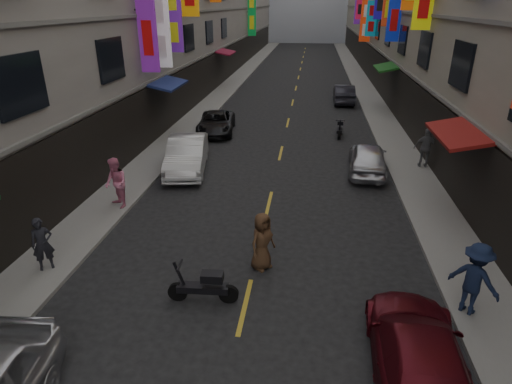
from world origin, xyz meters
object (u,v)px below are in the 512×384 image
(car_left_mid, at_px, (187,154))
(pedestrian_lnear, at_px, (42,244))
(scooter_far_right, at_px, (340,129))
(car_left_far, at_px, (216,123))
(car_right_far, at_px, (344,94))
(car_right_mid, at_px, (368,158))
(pedestrian_lfar, at_px, (116,183))
(pedestrian_rfar, at_px, (426,148))
(scooter_crossing, at_px, (204,287))
(pedestrian_rnear, at_px, (474,279))
(car_right_near, at_px, (419,356))
(pedestrian_crossing, at_px, (262,241))

(car_left_mid, xyz_separation_m, pedestrian_lnear, (-1.75, -8.26, 0.14))
(scooter_far_right, bearing_deg, pedestrian_lnear, 64.72)
(car_left_far, bearing_deg, car_left_mid, -96.50)
(car_right_far, bearing_deg, car_right_mid, 90.57)
(scooter_far_right, distance_m, pedestrian_lnear, 17.09)
(pedestrian_lfar, height_order, pedestrian_rfar, pedestrian_lfar)
(scooter_crossing, distance_m, scooter_far_right, 15.89)
(scooter_far_right, distance_m, car_left_far, 7.10)
(car_right_far, relative_size, pedestrian_rnear, 2.24)
(car_right_far, distance_m, pedestrian_lnear, 25.46)
(car_left_far, relative_size, car_right_near, 0.96)
(car_left_far, bearing_deg, car_right_near, -72.10)
(car_left_mid, height_order, car_right_mid, car_left_mid)
(pedestrian_lnear, distance_m, pedestrian_rfar, 15.76)
(pedestrian_rfar, bearing_deg, car_left_mid, 12.66)
(car_left_mid, relative_size, car_right_far, 1.11)
(car_right_far, bearing_deg, pedestrian_lfar, 64.60)
(car_right_near, bearing_deg, pedestrian_lnear, -12.96)
(pedestrian_rfar, bearing_deg, car_right_near, 81.41)
(car_left_far, bearing_deg, scooter_far_right, -4.94)
(car_left_mid, relative_size, pedestrian_rfar, 2.58)
(scooter_crossing, relative_size, pedestrian_lnear, 1.16)
(car_right_near, xyz_separation_m, car_right_mid, (0.27, 11.64, 0.04))
(car_right_far, relative_size, pedestrian_lfar, 2.24)
(car_right_near, relative_size, pedestrian_crossing, 2.59)
(car_right_mid, xyz_separation_m, pedestrian_lnear, (-9.75, -9.03, 0.22))
(car_right_near, xyz_separation_m, pedestrian_crossing, (-3.50, 3.60, 0.21))
(car_left_mid, distance_m, car_right_near, 13.35)
(car_left_far, relative_size, car_right_mid, 1.07)
(pedestrian_lnear, relative_size, pedestrian_rfar, 0.87)
(scooter_crossing, bearing_deg, car_right_mid, -30.55)
(car_right_near, bearing_deg, scooter_crossing, -19.20)
(car_right_mid, bearing_deg, pedestrian_lfar, 32.48)
(pedestrian_rnear, height_order, pedestrian_rfar, pedestrian_rnear)
(pedestrian_rnear, bearing_deg, scooter_far_right, -40.36)
(pedestrian_crossing, bearing_deg, pedestrian_rfar, 2.12)
(pedestrian_lfar, height_order, pedestrian_crossing, pedestrian_lfar)
(scooter_far_right, bearing_deg, car_right_mid, 105.08)
(pedestrian_rnear, bearing_deg, pedestrian_rfar, -55.79)
(car_right_near, bearing_deg, car_right_far, -87.69)
(car_left_mid, height_order, pedestrian_rfar, pedestrian_rfar)
(car_left_mid, height_order, pedestrian_crossing, pedestrian_crossing)
(car_right_mid, bearing_deg, car_right_far, -84.68)
(pedestrian_rfar, bearing_deg, pedestrian_crossing, 58.56)
(car_left_mid, xyz_separation_m, pedestrian_rnear, (9.40, -8.67, 0.29))
(scooter_crossing, height_order, car_right_far, car_right_far)
(car_left_mid, bearing_deg, pedestrian_rnear, -52.28)
(car_right_near, distance_m, pedestrian_lnear, 9.83)
(scooter_far_right, relative_size, car_right_mid, 0.45)
(car_left_mid, xyz_separation_m, car_right_mid, (8.00, 0.76, -0.07))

